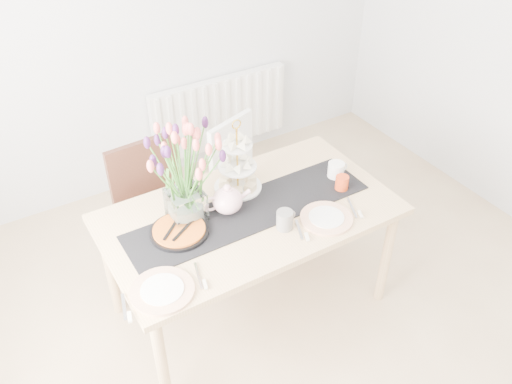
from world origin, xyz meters
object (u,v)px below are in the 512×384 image
chair_brown (155,202)px  chair_white (243,169)px  radiator (220,113)px  tart_tin (179,232)px  cream_jug (336,170)px  dining_table (250,222)px  plate_right (326,218)px  teapot (227,200)px  cake_stand (238,172)px  mug_orange (342,183)px  mug_grey (285,220)px  plate_left (162,291)px  tulip_vase (182,163)px

chair_brown → chair_white: 0.70m
radiator → tart_tin: size_ratio=3.90×
chair_white → cream_jug: bearing=-89.8°
radiator → cream_jug: 1.58m
dining_table → plate_right: bearing=-40.3°
radiator → chair_brown: 1.35m
teapot → radiator: bearing=75.4°
cake_stand → chair_white: bearing=57.3°
mug_orange → dining_table: bearing=122.2°
chair_brown → cake_stand: size_ratio=2.28×
dining_table → cake_stand: bearing=77.0°
cream_jug → tart_tin: cream_jug is taller
teapot → tart_tin: (-0.30, -0.03, -0.06)m
mug_grey → plate_right: bearing=-26.8°
mug_orange → plate_left: (-1.20, -0.19, -0.04)m
tulip_vase → chair_brown: bearing=91.0°
mug_orange → mug_grey: bearing=145.8°
chair_brown → chair_white: size_ratio=1.10×
mug_grey → plate_left: mug_grey is taller
radiator → cream_jug: cream_jug is taller
chair_brown → chair_white: (0.69, 0.09, -0.05)m
mug_grey → radiator: bearing=60.7°
chair_white → plate_left: (-1.01, -1.00, 0.27)m
teapot → cream_jug: (0.71, -0.04, -0.03)m
radiator → plate_left: size_ratio=3.98×
cream_jug → mug_orange: (-0.05, -0.12, -0.00)m
tulip_vase → teapot: (0.21, -0.07, -0.28)m
mug_grey → chair_brown: bearing=104.8°
cake_stand → cream_jug: size_ratio=4.15×
plate_right → tart_tin: bearing=157.5°
plate_left → plate_right: bearing=1.4°
teapot → plate_right: bearing=-25.9°
mug_grey → dining_table: bearing=100.6°
chair_white → plate_left: bearing=-154.7°
tulip_vase → teapot: 0.36m
plate_right → mug_grey: bearing=165.4°
radiator → cake_stand: bearing=-113.6°
dining_table → cream_jug: size_ratio=16.45×
chair_white → mug_orange: (0.20, -0.80, 0.31)m
chair_brown → plate_left: bearing=-113.3°
teapot → dining_table: bearing=-16.5°
chair_white → teapot: bearing=-145.2°
dining_table → chair_brown: size_ratio=1.74×
cake_stand → mug_orange: size_ratio=4.46×
dining_table → cream_jug: (0.60, 0.02, 0.13)m
plate_left → chair_white: bearing=44.7°
chair_brown → tulip_vase: tulip_vase is taller
cream_jug → plate_right: size_ratio=0.34×
chair_white → tart_tin: chair_white is taller
radiator → teapot: (-0.74, -1.50, 0.38)m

